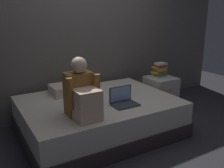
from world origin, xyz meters
The scene contains 8 objects.
ground_plane centered at (0.00, 0.00, 0.00)m, with size 8.00×8.00×0.00m, color #2D2D33.
wall_back centered at (0.00, 1.20, 1.35)m, with size 5.60×0.10×2.70m, color #605B56.
bed centered at (-0.20, 0.30, 0.23)m, with size 2.00×1.50×0.47m.
nightstand centered at (1.10, 0.55, 0.27)m, with size 0.44×0.46×0.54m.
person_sitting centered at (-0.60, -0.09, 0.72)m, with size 0.39×0.44×0.66m.
laptop centered at (-0.02, -0.02, 0.53)m, with size 0.32×0.23×0.22m.
pillow centered at (-0.40, 0.75, 0.54)m, with size 0.56×0.36×0.13m, color beige.
book_stack centered at (1.08, 0.57, 0.66)m, with size 0.23×0.17×0.25m.
Camera 1 is at (-1.63, -2.49, 1.59)m, focal length 40.32 mm.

